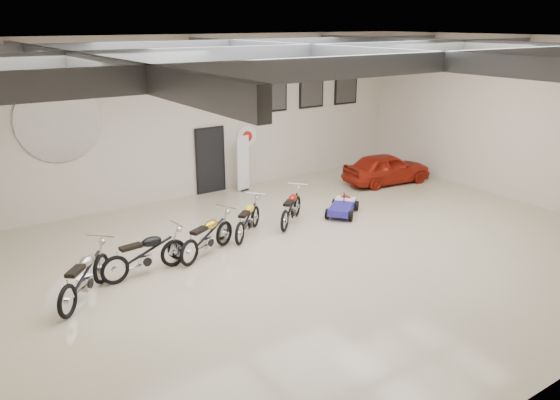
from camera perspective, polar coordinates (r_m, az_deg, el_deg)
floor at (r=13.17m, az=2.96°, el=-5.91°), size 16.00×12.00×0.01m
ceiling at (r=12.02m, az=3.37°, el=16.40°), size 16.00×12.00×0.01m
back_wall at (r=17.41m, az=-9.05°, el=8.49°), size 16.00×0.02×5.00m
right_wall at (r=18.28m, az=23.70°, el=7.65°), size 0.02×12.00×5.00m
ceiling_beams at (r=12.03m, az=3.34°, el=15.21°), size 15.80×11.80×0.32m
door at (r=17.87m, az=-7.31°, el=4.07°), size 0.92×0.08×2.10m
logo_plaque at (r=16.04m, az=-22.11°, el=7.65°), size 2.30×0.06×1.16m
poster_left at (r=18.75m, az=-0.65°, el=11.25°), size 1.05×0.08×1.35m
poster_mid at (r=19.68m, az=3.30°, el=11.56°), size 1.05×0.08×1.35m
poster_right at (r=20.69m, az=6.90°, el=11.78°), size 1.05×0.08×1.35m
oil_sign at (r=18.39m, az=-3.49°, el=6.66°), size 0.72×0.10×0.72m
banner_stand at (r=17.97m, az=-3.88°, el=3.84°), size 0.54×0.31×1.85m
motorcycle_silver at (r=11.70m, az=-19.78°, el=-7.38°), size 1.85×1.95×1.07m
motorcycle_black at (r=12.40m, az=-13.97°, el=-5.40°), size 2.06×0.81×1.05m
motorcycle_gold at (r=13.15m, az=-7.62°, el=-3.67°), size 2.03×1.40×1.02m
motorcycle_yellow at (r=14.26m, az=-3.40°, el=-1.91°), size 1.76×1.62×0.95m
motorcycle_red at (r=15.08m, az=1.16°, el=-0.73°), size 1.79×1.61×0.96m
go_kart at (r=16.05m, az=6.64°, el=-0.31°), size 1.81×1.66×0.62m
vintage_car at (r=19.21m, az=11.10°, el=3.27°), size 1.70×3.26×1.06m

